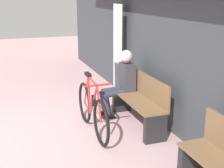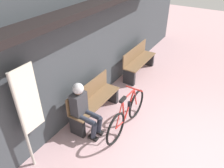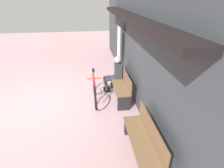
{
  "view_description": "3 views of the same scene",
  "coord_description": "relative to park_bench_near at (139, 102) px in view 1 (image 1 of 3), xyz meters",
  "views": [
    {
      "loc": [
        4.57,
        0.25,
        2.2
      ],
      "look_at": [
        -0.04,
        1.89,
        0.78
      ],
      "focal_mm": 50.0,
      "sensor_mm": 36.0,
      "label": 1
    },
    {
      "loc": [
        -3.26,
        -0.08,
        3.54
      ],
      "look_at": [
        0.21,
        2.03,
        0.9
      ],
      "focal_mm": 35.0,
      "sensor_mm": 36.0,
      "label": 2
    },
    {
      "loc": [
        4.82,
        1.42,
        3.0
      ],
      "look_at": [
        0.16,
        2.07,
        0.6
      ],
      "focal_mm": 28.0,
      "sensor_mm": 36.0,
      "label": 3
    }
  ],
  "objects": [
    {
      "name": "person_seated",
      "position": [
        -0.54,
        -0.11,
        0.3
      ],
      "size": [
        0.34,
        0.62,
        1.22
      ],
      "color": "#2D3342",
      "rests_on": "ground_plane"
    },
    {
      "name": "bicycle",
      "position": [
        0.03,
        -0.85,
        -0.02
      ],
      "size": [
        1.66,
        0.4,
        0.96
      ],
      "color": "black",
      "rests_on": "ground_plane"
    },
    {
      "name": "storefront_wall",
      "position": [
        0.02,
        0.41,
        1.26
      ],
      "size": [
        12.0,
        0.56,
        3.2
      ],
      "color": "#3D4247",
      "rests_on": "ground_plane"
    },
    {
      "name": "banner_pole",
      "position": [
        -1.59,
        0.18,
        0.84
      ],
      "size": [
        0.45,
        0.05,
        2.0
      ],
      "color": "#B7B2A8",
      "rests_on": "ground_plane"
    },
    {
      "name": "park_bench_near",
      "position": [
        0.0,
        0.0,
        0.0
      ],
      "size": [
        1.5,
        0.42,
        0.88
      ],
      "color": "brown",
      "rests_on": "ground_plane"
    }
  ]
}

